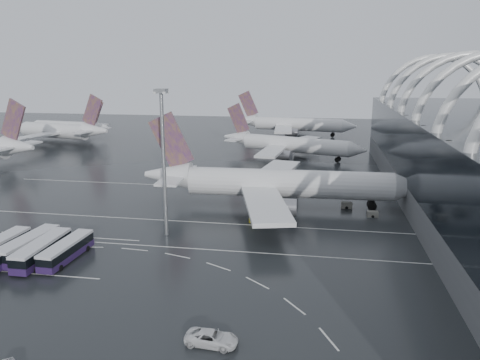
% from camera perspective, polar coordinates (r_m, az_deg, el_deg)
% --- Properties ---
extents(ground, '(420.00, 420.00, 0.00)m').
position_cam_1_polar(ground, '(85.72, -5.92, -7.78)').
color(ground, black).
rests_on(ground, ground).
extents(lane_marking_near, '(120.00, 0.25, 0.01)m').
position_cam_1_polar(lane_marking_near, '(83.93, -6.28, -8.27)').
color(lane_marking_near, silver).
rests_on(lane_marking_near, ground).
extents(lane_marking_mid, '(120.00, 0.25, 0.01)m').
position_cam_1_polar(lane_marking_mid, '(96.60, -4.04, -5.20)').
color(lane_marking_mid, silver).
rests_on(lane_marking_mid, ground).
extents(lane_marking_far, '(120.00, 0.25, 0.01)m').
position_cam_1_polar(lane_marking_far, '(122.80, -1.01, -0.98)').
color(lane_marking_far, silver).
rests_on(lane_marking_far, ground).
extents(bus_bay_line_south, '(28.00, 0.25, 0.01)m').
position_cam_1_polar(bus_bay_line_south, '(82.26, -25.66, -10.12)').
color(bus_bay_line_south, silver).
rests_on(bus_bay_line_south, ground).
extents(bus_bay_line_north, '(28.00, 0.25, 0.01)m').
position_cam_1_polar(bus_bay_line_north, '(94.68, -20.16, -6.46)').
color(bus_bay_line_north, silver).
rests_on(bus_bay_line_north, ground).
extents(airliner_main, '(62.84, 55.24, 21.32)m').
position_cam_1_polar(airliner_main, '(105.80, 4.28, -0.48)').
color(airliner_main, silver).
rests_on(airliner_main, ground).
extents(airliner_gate_b, '(51.08, 45.36, 18.16)m').
position_cam_1_polar(airliner_gate_b, '(162.93, 5.91, 4.30)').
color(airliner_gate_b, silver).
rests_on(airliner_gate_b, ground).
extents(airliner_gate_c, '(55.69, 50.88, 19.84)m').
position_cam_1_polar(airliner_gate_c, '(215.16, 6.32, 6.74)').
color(airliner_gate_c, silver).
rests_on(airliner_gate_c, ground).
extents(jet_remote_mid, '(47.05, 38.09, 20.52)m').
position_cam_1_polar(jet_remote_mid, '(203.55, -20.99, 5.59)').
color(jet_remote_mid, silver).
rests_on(jet_remote_mid, ground).
extents(jet_remote_far, '(41.20, 33.26, 17.92)m').
position_cam_1_polar(jet_remote_far, '(220.25, -20.23, 6.05)').
color(jet_remote_far, silver).
rests_on(jet_remote_far, ground).
extents(bus_row_near_b, '(4.19, 13.79, 3.34)m').
position_cam_1_polar(bus_row_near_b, '(87.43, -24.41, -7.28)').
color(bus_row_near_b, '#25133D').
rests_on(bus_row_near_b, ground).
extents(bus_row_near_c, '(3.30, 13.69, 3.37)m').
position_cam_1_polar(bus_row_near_c, '(84.45, -22.98, -7.86)').
color(bus_row_near_c, '#25133D').
rests_on(bus_row_near_c, ground).
extents(bus_row_near_d, '(3.46, 12.91, 3.15)m').
position_cam_1_polar(bus_row_near_d, '(83.25, -20.39, -8.02)').
color(bus_row_near_d, '#25133D').
rests_on(bus_row_near_d, ground).
extents(van_curve_a, '(6.38, 3.30, 1.72)m').
position_cam_1_polar(van_curve_a, '(57.09, -3.48, -18.69)').
color(van_curve_a, white).
rests_on(van_curve_a, ground).
extents(floodlight_mast, '(2.10, 2.10, 27.40)m').
position_cam_1_polar(floodlight_mast, '(86.39, -9.36, 4.17)').
color(floodlight_mast, gray).
rests_on(floodlight_mast, ground).
extents(gse_cart_belly_b, '(2.47, 1.46, 1.35)m').
position_cam_1_polar(gse_cart_belly_b, '(108.37, 12.87, -3.01)').
color(gse_cart_belly_b, slate).
rests_on(gse_cart_belly_b, ground).
extents(gse_cart_belly_c, '(1.93, 1.14, 1.05)m').
position_cam_1_polar(gse_cart_belly_c, '(96.36, 1.70, -4.89)').
color(gse_cart_belly_c, gold).
rests_on(gse_cart_belly_c, ground).
extents(gse_cart_belly_d, '(2.25, 1.33, 1.23)m').
position_cam_1_polar(gse_cart_belly_d, '(103.65, 15.86, -4.01)').
color(gse_cart_belly_d, slate).
rests_on(gse_cart_belly_d, ground).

